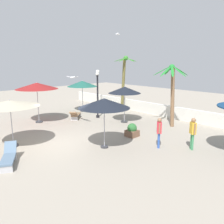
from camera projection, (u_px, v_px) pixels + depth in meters
name	position (u px, v px, depth m)	size (l,w,h in m)	color
ground_plane	(68.00, 145.00, 13.30)	(56.00, 56.00, 0.00)	#9E9384
boundary_wall	(167.00, 111.00, 19.78)	(25.20, 0.30, 1.01)	silver
patio_umbrella_1	(82.00, 84.00, 21.55)	(2.78, 2.78, 2.93)	#333338
patio_umbrella_2	(104.00, 103.00, 12.36)	(2.78, 2.78, 2.79)	#333338
patio_umbrella_3	(37.00, 86.00, 17.59)	(3.16, 3.16, 3.13)	#333338
patio_umbrella_4	(125.00, 90.00, 17.70)	(2.49, 2.49, 2.82)	#333338
patio_umbrella_5	(10.00, 104.00, 12.58)	(3.16, 3.16, 2.67)	#333338
palm_tree_0	(172.00, 87.00, 16.53)	(2.44, 2.52, 4.47)	brown
palm_tree_1	(124.00, 77.00, 21.90)	(1.99, 2.14, 5.16)	brown
lamp_post_1	(98.00, 94.00, 19.27)	(0.28, 0.28, 3.79)	black
lamp_post_2	(98.00, 84.00, 23.92)	(0.37, 0.37, 3.81)	black
lounge_chair_0	(9.00, 156.00, 10.71)	(1.92, 1.37, 0.84)	#B7B7BC
lounge_chair_1	(75.00, 115.00, 19.02)	(1.67, 1.74, 0.83)	#B7B7BC
guest_0	(193.00, 130.00, 12.36)	(0.45, 0.41, 1.76)	#3F8C59
guest_1	(159.00, 130.00, 12.65)	(0.41, 0.45, 1.68)	#3359B2
seagull_0	(118.00, 34.00, 20.69)	(0.92, 1.20, 0.21)	white
seagull_1	(72.00, 77.00, 15.70)	(1.40, 0.38, 0.15)	white
planter	(132.00, 131.00, 14.71)	(0.70, 0.70, 0.85)	brown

